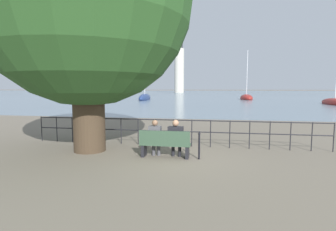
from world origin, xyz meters
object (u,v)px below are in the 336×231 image
(seated_person_right, at_px, (176,137))
(closed_umbrella, at_px, (199,143))
(park_bench, at_px, (165,145))
(sailboat_0, at_px, (335,102))
(harbor_lighthouse, at_px, (179,68))
(sailboat_1, at_px, (246,98))
(seated_person_left, at_px, (155,136))
(sailboat_2, at_px, (145,98))

(seated_person_right, height_order, closed_umbrella, seated_person_right)
(park_bench, height_order, sailboat_0, sailboat_0)
(park_bench, bearing_deg, closed_umbrella, -0.93)
(seated_person_right, bearing_deg, harbor_lighthouse, 97.58)
(sailboat_1, xyz_separation_m, harbor_lighthouse, (-25.82, 89.09, 13.24))
(seated_person_right, xyz_separation_m, sailboat_0, (17.85, 31.92, -0.35))
(seated_person_left, height_order, sailboat_1, sailboat_1)
(closed_umbrella, distance_m, harbor_lighthouse, 138.47)
(sailboat_2, relative_size, harbor_lighthouse, 0.35)
(closed_umbrella, bearing_deg, seated_person_left, 176.28)
(seated_person_left, bearing_deg, closed_umbrella, -3.72)
(sailboat_1, bearing_deg, harbor_lighthouse, 101.02)
(seated_person_left, relative_size, sailboat_0, 0.10)
(closed_umbrella, xyz_separation_m, harbor_lighthouse, (-18.93, 136.54, 13.08))
(closed_umbrella, relative_size, sailboat_0, 0.07)
(seated_person_right, xyz_separation_m, sailboat_1, (7.65, 47.36, -0.33))
(sailboat_1, xyz_separation_m, sailboat_2, (-20.04, -5.30, 0.03))
(sailboat_0, xyz_separation_m, sailboat_2, (-30.24, 10.13, 0.04))
(park_bench, xyz_separation_m, sailboat_2, (-12.05, 42.13, -0.05))
(closed_umbrella, height_order, sailboat_1, sailboat_1)
(sailboat_2, bearing_deg, seated_person_left, -79.10)
(sailboat_1, bearing_deg, closed_umbrella, -103.40)
(sailboat_0, xyz_separation_m, harbor_lighthouse, (-36.01, 104.53, 13.26))
(sailboat_0, bearing_deg, closed_umbrella, -119.27)
(park_bench, distance_m, sailboat_2, 43.82)
(park_bench, height_order, harbor_lighthouse, harbor_lighthouse)
(park_bench, distance_m, seated_person_right, 0.43)
(seated_person_right, relative_size, sailboat_1, 0.12)
(seated_person_right, relative_size, sailboat_0, 0.10)
(park_bench, xyz_separation_m, harbor_lighthouse, (-17.82, 136.52, 13.17))
(park_bench, height_order, sailboat_1, sailboat_1)
(sailboat_0, distance_m, harbor_lighthouse, 111.35)
(closed_umbrella, relative_size, harbor_lighthouse, 0.03)
(seated_person_left, xyz_separation_m, harbor_lighthouse, (-17.48, 136.45, 12.93))
(seated_person_right, distance_m, sailboat_2, 43.85)
(closed_umbrella, distance_m, sailboat_0, 36.29)
(sailboat_1, bearing_deg, sailboat_2, -170.33)
(seated_person_left, xyz_separation_m, sailboat_0, (18.53, 31.92, -0.33))
(closed_umbrella, bearing_deg, park_bench, 179.07)
(closed_umbrella, relative_size, sailboat_2, 0.09)
(park_bench, distance_m, seated_person_left, 0.43)
(closed_umbrella, bearing_deg, harbor_lighthouse, 97.89)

